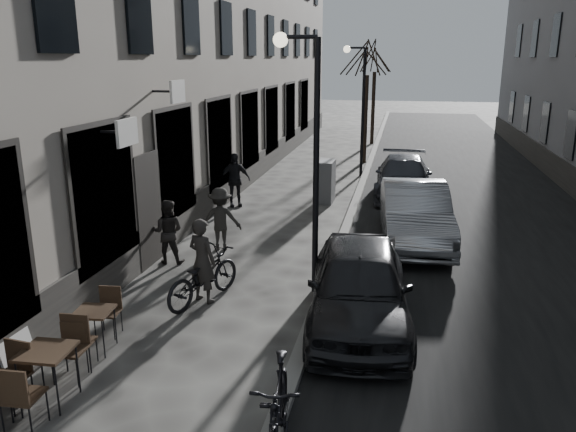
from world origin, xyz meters
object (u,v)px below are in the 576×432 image
(utility_cabinet, at_px, (326,182))
(car_far, at_px, (403,177))
(tree_near, at_px, (368,57))
(streetlamp_far, at_px, (359,97))
(tree_far, at_px, (375,57))
(pedestrian_near, at_px, (168,232))
(car_mid, at_px, (415,214))
(sign_board, at_px, (14,345))
(streetlamp_near, at_px, (308,137))
(bicycle, at_px, (203,276))
(pedestrian_mid, at_px, (221,219))
(bistro_set_b, at_px, (48,370))
(pedestrian_far, at_px, (234,180))
(car_near, at_px, (359,286))
(moped, at_px, (278,411))
(bistro_set_c, at_px, (95,326))

(utility_cabinet, relative_size, car_far, 0.30)
(tree_near, bearing_deg, streetlamp_far, -91.38)
(tree_near, distance_m, tree_far, 6.00)
(pedestrian_near, bearing_deg, car_mid, -160.80)
(tree_near, relative_size, sign_board, 4.80)
(streetlamp_near, xyz_separation_m, car_far, (1.87, 8.80, -2.49))
(bicycle, xyz_separation_m, pedestrian_mid, (-0.63, 3.03, 0.27))
(streetlamp_near, height_order, sign_board, streetlamp_near)
(tree_near, bearing_deg, car_far, -73.86)
(bistro_set_b, bearing_deg, pedestrian_far, 89.66)
(streetlamp_far, relative_size, car_near, 1.17)
(bicycle, height_order, pedestrian_near, pedestrian_near)
(streetlamp_far, relative_size, moped, 2.61)
(pedestrian_near, distance_m, moped, 7.13)
(tree_near, relative_size, car_far, 1.24)
(streetlamp_near, bearing_deg, bistro_set_b, -121.58)
(pedestrian_far, bearing_deg, streetlamp_near, -87.47)
(car_near, bearing_deg, tree_far, 87.89)
(bistro_set_c, relative_size, pedestrian_mid, 0.92)
(tree_far, distance_m, bistro_set_c, 24.68)
(streetlamp_near, distance_m, pedestrian_near, 4.30)
(bicycle, distance_m, pedestrian_far, 7.36)
(tree_near, xyz_separation_m, sign_board, (-3.83, -19.02, -4.18))
(utility_cabinet, bearing_deg, bistro_set_b, -98.55)
(tree_far, height_order, car_near, tree_far)
(streetlamp_far, height_order, tree_near, tree_near)
(streetlamp_far, height_order, sign_board, streetlamp_far)
(streetlamp_far, distance_m, pedestrian_mid, 10.49)
(tree_far, height_order, sign_board, tree_far)
(bicycle, relative_size, car_far, 0.43)
(car_near, relative_size, moped, 2.23)
(car_far, bearing_deg, car_near, -94.24)
(bicycle, bearing_deg, pedestrian_far, -56.26)
(car_far, bearing_deg, tree_near, 105.83)
(pedestrian_far, bearing_deg, sign_board, -117.97)
(streetlamp_near, distance_m, tree_near, 15.08)
(bistro_set_b, height_order, pedestrian_far, pedestrian_far)
(streetlamp_near, relative_size, moped, 2.61)
(tree_near, distance_m, car_mid, 12.16)
(streetlamp_near, relative_size, bicycle, 2.58)
(bistro_set_c, bearing_deg, pedestrian_near, 90.46)
(utility_cabinet, distance_m, pedestrian_near, 7.01)
(streetlamp_far, distance_m, pedestrian_far, 7.06)
(tree_far, xyz_separation_m, car_mid, (2.12, -17.32, -3.90))
(pedestrian_far, xyz_separation_m, car_near, (4.60, -7.58, -0.12))
(tree_near, height_order, car_near, tree_near)
(pedestrian_far, height_order, car_mid, pedestrian_far)
(bistro_set_c, relative_size, car_far, 0.32)
(bicycle, bearing_deg, streetlamp_far, -76.64)
(streetlamp_near, xyz_separation_m, utility_cabinet, (-0.63, 7.41, -2.47))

